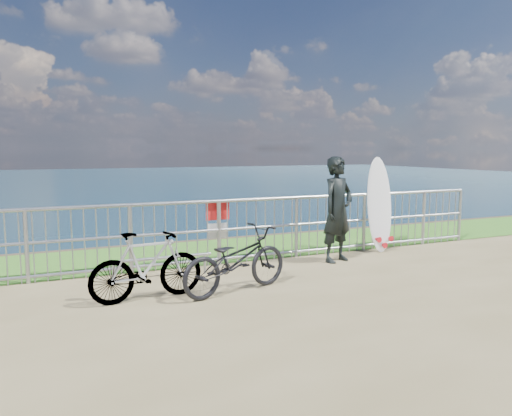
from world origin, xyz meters
name	(u,v)px	position (x,y,z in m)	size (l,w,h in m)	color
grass_strip	(224,250)	(0.00, 2.70, 0.01)	(120.00, 120.00, 0.00)	#2F6D1E
railing	(247,229)	(0.01, 1.60, 0.58)	(10.06, 0.10, 1.13)	#979A9F
surfer	(338,209)	(1.49, 0.99, 0.92)	(0.67, 0.44, 1.85)	black
surfboard	(380,208)	(2.74, 1.44, 0.85)	(0.58, 0.55, 1.84)	white
bicycle_near	(236,260)	(-0.86, -0.06, 0.45)	(0.60, 1.73, 0.91)	black
bicycle_far	(147,266)	(-2.05, 0.08, 0.46)	(0.43, 1.53, 0.92)	black
bike_rack	(161,260)	(-1.63, 1.12, 0.28)	(1.61, 0.05, 0.34)	#979A9F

